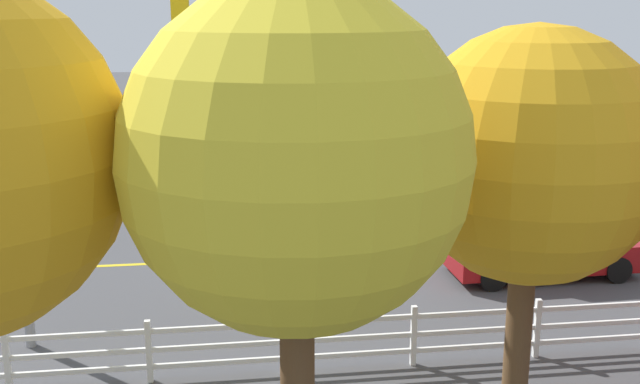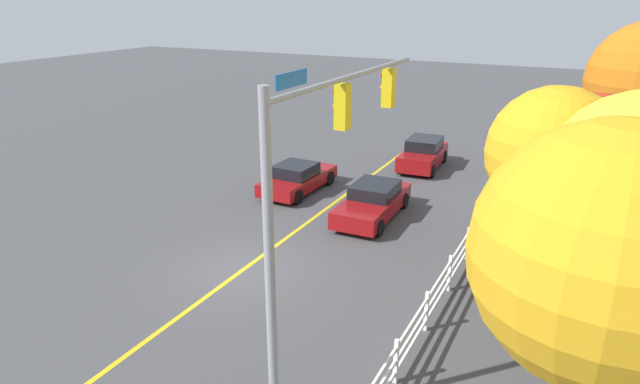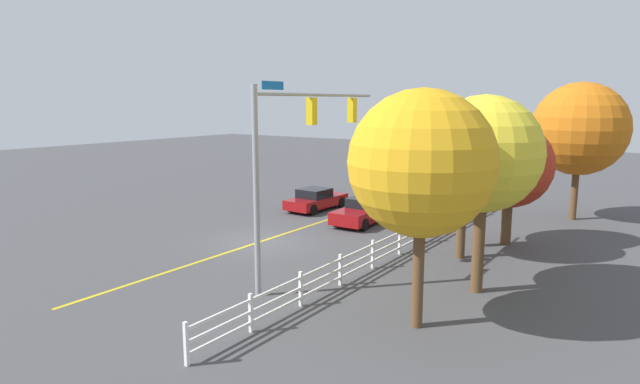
{
  "view_description": "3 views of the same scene",
  "coord_description": "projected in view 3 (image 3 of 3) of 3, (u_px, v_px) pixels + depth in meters",
  "views": [
    {
      "loc": [
        1.55,
        18.37,
        6.37
      ],
      "look_at": [
        -0.6,
        2.55,
        2.39
      ],
      "focal_mm": 41.55,
      "sensor_mm": 36.0,
      "label": 1
    },
    {
      "loc": [
        13.06,
        9.52,
        8.46
      ],
      "look_at": [
        -0.49,
        2.59,
        2.98
      ],
      "focal_mm": 31.02,
      "sensor_mm": 36.0,
      "label": 2
    },
    {
      "loc": [
        18.14,
        15.95,
        6.49
      ],
      "look_at": [
        -1.26,
        2.5,
        2.43
      ],
      "focal_mm": 29.6,
      "sensor_mm": 36.0,
      "label": 3
    }
  ],
  "objects": [
    {
      "name": "white_rail_fence",
      "position": [
        411.0,
        235.0,
        23.55
      ],
      "size": [
        26.1,
        0.1,
        1.15
      ],
      "color": "white",
      "rests_on": "ground_plane"
    },
    {
      "name": "ground_plane",
      "position": [
        261.0,
        241.0,
        24.75
      ],
      "size": [
        120.0,
        120.0,
        0.0
      ],
      "primitive_type": "plane",
      "color": "#444447"
    },
    {
      "name": "signal_assembly",
      "position": [
        297.0,
        143.0,
        18.85
      ],
      "size": [
        7.51,
        0.38,
        7.16
      ],
      "color": "gray",
      "rests_on": "ground_plane"
    },
    {
      "name": "car_0",
      "position": [
        365.0,
        211.0,
        28.49
      ],
      "size": [
        4.68,
        2.01,
        1.37
      ],
      "rotation": [
        0.0,
        0.0,
        0.03
      ],
      "color": "maroon",
      "rests_on": "ground_plane"
    },
    {
      "name": "tree_1",
      "position": [
        464.0,
        155.0,
        21.45
      ],
      "size": [
        3.69,
        3.69,
        6.19
      ],
      "color": "brown",
      "rests_on": "ground_plane"
    },
    {
      "name": "car_1",
      "position": [
        316.0,
        200.0,
        31.91
      ],
      "size": [
        4.35,
        1.97,
        1.32
      ],
      "rotation": [
        0.0,
        0.0,
        3.11
      ],
      "color": "maroon",
      "rests_on": "ground_plane"
    },
    {
      "name": "car_2",
      "position": [
        419.0,
        190.0,
        34.63
      ],
      "size": [
        4.19,
        2.03,
        1.52
      ],
      "rotation": [
        0.0,
        0.0,
        0.06
      ],
      "color": "maroon",
      "rests_on": "ground_plane"
    },
    {
      "name": "lane_center_stripe",
      "position": [
        311.0,
        225.0,
        27.99
      ],
      "size": [
        28.0,
        0.16,
        0.01
      ],
      "primitive_type": "cube",
      "color": "gold",
      "rests_on": "ground_plane"
    },
    {
      "name": "tree_4",
      "position": [
        483.0,
        155.0,
        17.46
      ],
      "size": [
        3.9,
        3.9,
        6.73
      ],
      "color": "brown",
      "rests_on": "ground_plane"
    },
    {
      "name": "tree_2",
      "position": [
        510.0,
        166.0,
        23.71
      ],
      "size": [
        3.82,
        3.82,
        5.57
      ],
      "color": "brown",
      "rests_on": "ground_plane"
    },
    {
      "name": "tree_3",
      "position": [
        580.0,
        129.0,
        28.53
      ],
      "size": [
        5.04,
        5.04,
        7.54
      ],
      "color": "brown",
      "rests_on": "ground_plane"
    },
    {
      "name": "tree_0",
      "position": [
        422.0,
        164.0,
        14.61
      ],
      "size": [
        4.15,
        4.15,
        6.88
      ],
      "color": "brown",
      "rests_on": "ground_plane"
    }
  ]
}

